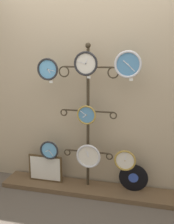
% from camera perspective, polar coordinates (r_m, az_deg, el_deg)
% --- Properties ---
extents(ground_plane, '(12.00, 12.00, 0.00)m').
position_cam_1_polar(ground_plane, '(3.21, -1.63, -19.85)').
color(ground_plane, brown).
extents(shop_wall, '(4.40, 0.04, 2.80)m').
position_cam_1_polar(shop_wall, '(3.25, 0.89, 7.13)').
color(shop_wall, tan).
rests_on(shop_wall, ground_plane).
extents(low_shelf, '(2.20, 0.36, 0.06)m').
position_cam_1_polar(low_shelf, '(3.48, -0.04, -16.34)').
color(low_shelf, brown).
rests_on(low_shelf, ground_plane).
extents(display_stand, '(0.72, 0.43, 1.84)m').
position_cam_1_polar(display_stand, '(3.30, 0.21, -7.79)').
color(display_stand, '#382D1E').
rests_on(display_stand, ground_plane).
extents(clock_top_left, '(0.26, 0.04, 0.26)m').
position_cam_1_polar(clock_top_left, '(3.11, -8.53, 9.18)').
color(clock_top_left, '#60A8DB').
extents(clock_top_center, '(0.27, 0.04, 0.27)m').
position_cam_1_polar(clock_top_center, '(2.97, -0.31, 10.49)').
color(clock_top_center, silver).
extents(clock_top_right, '(0.30, 0.04, 0.30)m').
position_cam_1_polar(clock_top_right, '(2.90, 8.90, 10.21)').
color(clock_top_right, '#4C84B2').
extents(clock_middle_center, '(0.23, 0.04, 0.23)m').
position_cam_1_polar(clock_middle_center, '(3.09, -0.19, -0.64)').
color(clock_middle_center, '#4C84B2').
extents(clock_bottom_left, '(0.25, 0.04, 0.25)m').
position_cam_1_polar(clock_bottom_left, '(3.38, -8.21, -8.22)').
color(clock_bottom_left, '#60A8DB').
extents(clock_bottom_center, '(0.30, 0.04, 0.30)m').
position_cam_1_polar(clock_bottom_center, '(3.22, 0.31, -9.59)').
color(clock_bottom_center, silver).
extents(clock_bottom_right, '(0.26, 0.04, 0.26)m').
position_cam_1_polar(clock_bottom_right, '(3.19, 8.27, -10.38)').
color(clock_bottom_right, silver).
extents(vinyl_record, '(0.35, 0.01, 0.35)m').
position_cam_1_polar(vinyl_record, '(3.34, 10.06, -13.92)').
color(vinyl_record, black).
rests_on(vinyl_record, low_shelf).
extents(picture_frame, '(0.46, 0.02, 0.36)m').
position_cam_1_polar(picture_frame, '(3.56, -9.05, -12.01)').
color(picture_frame, '#4C381E').
rests_on(picture_frame, low_shelf).
extents(price_tag_upper, '(0.04, 0.00, 0.03)m').
position_cam_1_polar(price_tag_upper, '(3.11, -7.85, 6.54)').
color(price_tag_upper, white).
extents(price_tag_mid, '(0.04, 0.00, 0.03)m').
position_cam_1_polar(price_tag_mid, '(2.97, 0.40, 7.58)').
color(price_tag_mid, white).
extents(price_tag_lower, '(0.04, 0.00, 0.03)m').
position_cam_1_polar(price_tag_lower, '(2.91, 9.59, 7.00)').
color(price_tag_lower, white).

